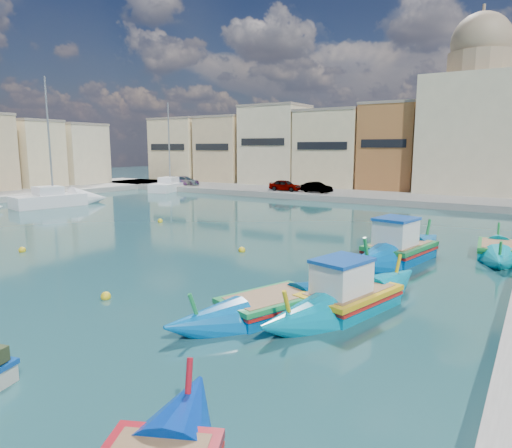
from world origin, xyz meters
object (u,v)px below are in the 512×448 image
Objects in this scene: church_block at (475,118)px; luzzu_cyan_mid at (498,252)px; luzzu_blue_cabin at (399,252)px; yacht_north at (176,186)px; luzzu_turquoise_cabin at (349,300)px; luzzu_blue_south at (270,307)px; yacht_midnorth at (69,200)px.

church_block reaches higher than luzzu_cyan_mid.
luzzu_blue_cabin is 40.51m from yacht_north.
luzzu_turquoise_cabin is 0.77× the size of yacht_north.
luzzu_blue_south is (-1.99, -1.83, -0.10)m from luzzu_turquoise_cabin.
yacht_midnorth reaches higher than luzzu_turquoise_cabin.
church_block is 30.29m from luzzu_cyan_mid.
church_block is 42.05m from yacht_midnorth.
luzzu_cyan_mid is 0.97× the size of luzzu_blue_south.
luzzu_blue_cabin is (0.99, -32.08, -8.01)m from church_block.
yacht_north is at bearing 147.28° from luzzu_blue_cabin.
yacht_midnorth is at bearing 154.47° from luzzu_blue_south.
yacht_midnorth is at bearing -83.28° from yacht_north.
church_block reaches higher than yacht_midnorth.
luzzu_blue_cabin reaches higher than luzzu_blue_south.
luzzu_cyan_mid is at bearing 39.80° from luzzu_blue_cabin.
luzzu_cyan_mid is at bearing -25.97° from yacht_north.
luzzu_cyan_mid is (5.00, -28.74, -8.17)m from church_block.
luzzu_turquoise_cabin is 2.71m from luzzu_blue_south.
church_block is 1.53× the size of yacht_midnorth.
church_block is 1.64× the size of yacht_north.
yacht_midnorth reaches higher than yacht_north.
luzzu_turquoise_cabin is at bearing -107.82° from luzzu_cyan_mid.
luzzu_blue_cabin is at bearing 80.74° from luzzu_blue_south.
yacht_midnorth reaches higher than luzzu_blue_cabin.
luzzu_blue_south is (-5.59, -13.02, 0.00)m from luzzu_cyan_mid.
church_block reaches higher than luzzu_turquoise_cabin.
luzzu_blue_cabin is 1.17× the size of luzzu_blue_south.
yacht_north is at bearing 154.03° from luzzu_cyan_mid.
yacht_midnorth is at bearing 171.33° from luzzu_blue_cabin.
church_block is 40.76m from luzzu_turquoise_cabin.
luzzu_blue_south is at bearing -44.17° from yacht_north.
church_block is at bearing 91.76° from luzzu_blue_cabin.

